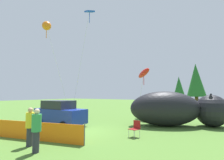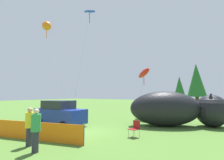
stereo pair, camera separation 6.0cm
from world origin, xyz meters
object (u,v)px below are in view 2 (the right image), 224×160
object	(u,v)px
kite_red_lizard	(144,73)
spectator_in_blue_shirt	(29,125)
spectator_in_black_shirt	(36,128)
kite_blue_box	(89,14)
kite_orange_flower	(47,26)
parked_car	(60,113)
folding_chair	(135,127)
inflatable_cat	(176,110)

from	to	relation	value
kite_red_lizard	spectator_in_blue_shirt	bearing A→B (deg)	-94.09
spectator_in_black_shirt	kite_blue_box	distance (m)	15.04
kite_orange_flower	parked_car	bearing A→B (deg)	-19.64
parked_car	spectator_in_blue_shirt	xyz separation A→B (m)	(3.14, -4.62, 0.04)
folding_chair	kite_red_lizard	xyz separation A→B (m)	(-2.71, 8.21, 4.23)
spectator_in_blue_shirt	kite_red_lizard	world-z (taller)	kite_red_lizard
kite_red_lizard	parked_car	bearing A→B (deg)	-116.64
parked_car	kite_blue_box	world-z (taller)	kite_blue_box
kite_blue_box	folding_chair	bearing A→B (deg)	-31.94
inflatable_cat	kite_blue_box	xyz separation A→B (m)	(-8.95, -0.11, 10.12)
parked_car	kite_orange_flower	distance (m)	9.45
spectator_in_black_shirt	kite_orange_flower	bearing A→B (deg)	141.58
kite_blue_box	kite_red_lizard	size ratio (longest dim) A/B	2.18
inflatable_cat	folding_chair	bearing A→B (deg)	-131.88
inflatable_cat	spectator_in_black_shirt	world-z (taller)	inflatable_cat
folding_chair	spectator_in_blue_shirt	distance (m)	5.77
spectator_in_black_shirt	kite_blue_box	bearing A→B (deg)	118.00
folding_chair	kite_orange_flower	distance (m)	13.93
inflatable_cat	kite_blue_box	world-z (taller)	kite_blue_box
spectator_in_black_shirt	kite_orange_flower	size ratio (longest dim) A/B	0.19
parked_car	kite_red_lizard	distance (m)	9.79
kite_orange_flower	inflatable_cat	bearing A→B (deg)	15.83
folding_chair	parked_car	bearing A→B (deg)	-75.71
spectator_in_blue_shirt	kite_red_lizard	bearing A→B (deg)	85.91
folding_chair	spectator_in_black_shirt	xyz separation A→B (m)	(-2.53, -4.86, 0.48)
spectator_in_blue_shirt	folding_chair	bearing A→B (deg)	51.06
folding_chair	kite_orange_flower	world-z (taller)	kite_orange_flower
folding_chair	spectator_in_black_shirt	bearing A→B (deg)	-11.89
inflatable_cat	parked_car	bearing A→B (deg)	-176.53
parked_car	kite_orange_flower	size ratio (longest dim) A/B	0.43
spectator_in_blue_shirt	kite_orange_flower	bearing A→B (deg)	139.27
folding_chair	spectator_in_blue_shirt	bearing A→B (deg)	-23.37
parked_car	spectator_in_black_shirt	distance (m)	6.56
kite_orange_flower	spectator_in_black_shirt	bearing A→B (deg)	-38.42
parked_car	spectator_in_black_shirt	world-z (taller)	parked_car
spectator_in_blue_shirt	kite_orange_flower	xyz separation A→B (m)	(-6.95, 5.98, 8.50)
inflatable_cat	spectator_in_blue_shirt	distance (m)	10.56
folding_chair	spectator_in_black_shirt	size ratio (longest dim) A/B	0.50
parked_car	inflatable_cat	xyz separation A→B (m)	(8.05, 4.72, 0.29)
folding_chair	spectator_in_blue_shirt	xyz separation A→B (m)	(-3.61, -4.47, 0.46)
spectator_in_black_shirt	kite_red_lizard	distance (m)	13.61
parked_car	kite_blue_box	bearing A→B (deg)	100.56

